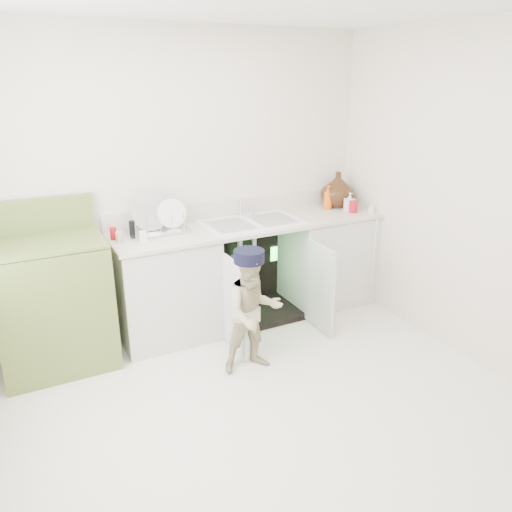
{
  "coord_description": "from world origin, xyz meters",
  "views": [
    {
      "loc": [
        -1.32,
        -2.53,
        2.12
      ],
      "look_at": [
        0.33,
        0.7,
        0.79
      ],
      "focal_mm": 35.0,
      "sensor_mm": 36.0,
      "label": 1
    }
  ],
  "objects": [
    {
      "name": "ground",
      "position": [
        0.0,
        0.0,
        0.0
      ],
      "size": [
        3.5,
        3.5,
        0.0
      ],
      "primitive_type": "plane",
      "color": "silver",
      "rests_on": "ground"
    },
    {
      "name": "room_shell",
      "position": [
        0.0,
        0.0,
        1.25
      ],
      "size": [
        6.0,
        5.5,
        1.26
      ],
      "color": "beige",
      "rests_on": "ground"
    },
    {
      "name": "counter_run",
      "position": [
        0.58,
        1.21,
        0.48
      ],
      "size": [
        2.44,
        1.02,
        1.23
      ],
      "color": "silver",
      "rests_on": "ground"
    },
    {
      "name": "avocado_stove",
      "position": [
        -1.13,
        1.18,
        0.51
      ],
      "size": [
        0.8,
        0.65,
        1.24
      ],
      "color": "#5C7131",
      "rests_on": "ground"
    },
    {
      "name": "repair_worker",
      "position": [
        0.17,
        0.42,
        0.48
      ],
      "size": [
        0.69,
        0.65,
        0.95
      ],
      "rotation": [
        0.0,
        0.0,
        -0.1
      ],
      "color": "#C4B88D",
      "rests_on": "ground"
    }
  ]
}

